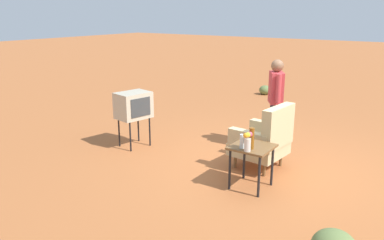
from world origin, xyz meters
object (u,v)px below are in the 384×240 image
at_px(side_table, 252,152).
at_px(tv_on_stand, 133,106).
at_px(flower_vase, 248,141).
at_px(bottle_tall_amber, 252,138).
at_px(person_standing, 275,99).
at_px(armchair, 265,139).
at_px(bottle_short_clear, 242,141).

distance_m(side_table, tv_on_stand, 2.61).
relative_size(side_table, flower_vase, 2.37).
bearing_deg(bottle_tall_amber, flower_vase, -2.69).
distance_m(tv_on_stand, flower_vase, 2.68).
xyz_separation_m(person_standing, flower_vase, (1.95, 0.42, -0.16)).
relative_size(armchair, flower_vase, 4.00).
distance_m(side_table, flower_vase, 0.33).
distance_m(tv_on_stand, bottle_tall_amber, 2.66).
distance_m(person_standing, bottle_short_clear, 1.93).
relative_size(tv_on_stand, bottle_tall_amber, 3.43).
bearing_deg(flower_vase, side_table, -171.06).
distance_m(armchair, bottle_tall_amber, 0.92).
bearing_deg(person_standing, bottle_tall_amber, 13.09).
height_order(side_table, bottle_tall_amber, bottle_tall_amber).
distance_m(person_standing, flower_vase, 2.00).
height_order(side_table, person_standing, person_standing).
xyz_separation_m(tv_on_stand, bottle_short_clear, (0.54, 2.50, -0.05)).
relative_size(armchair, bottle_short_clear, 5.30).
relative_size(armchair, side_table, 1.69).
bearing_deg(bottle_short_clear, flower_vase, 62.81).
distance_m(person_standing, bottle_tall_amber, 1.90).
bearing_deg(side_table, armchair, -169.85).
height_order(bottle_tall_amber, bottle_short_clear, bottle_tall_amber).
height_order(armchair, person_standing, person_standing).
xyz_separation_m(armchair, flower_vase, (0.97, 0.17, 0.28)).
bearing_deg(side_table, flower_vase, 8.94).
bearing_deg(armchair, side_table, 10.15).
distance_m(tv_on_stand, person_standing, 2.58).
height_order(armchair, flower_vase, armchair).
height_order(bottle_tall_amber, flower_vase, bottle_tall_amber).
bearing_deg(bottle_tall_amber, person_standing, -166.91).
distance_m(armchair, flower_vase, 1.02).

